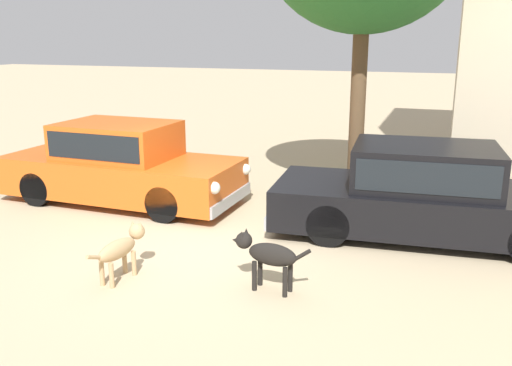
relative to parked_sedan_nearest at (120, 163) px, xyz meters
The scene contains 5 objects.
ground_plane 2.73m from the parked_sedan_nearest, 30.26° to the right, with size 80.00×80.00×0.00m, color tan.
parked_sedan_nearest is the anchor object (origin of this frame).
parked_sedan_second 5.34m from the parked_sedan_nearest, ahead, with size 4.78×2.10×1.41m.
stray_dog_spotted 4.51m from the parked_sedan_nearest, 35.48° to the right, with size 1.03×0.29×0.72m.
stray_dog_tan 3.44m from the parked_sedan_nearest, 57.41° to the right, with size 0.30×1.08×0.66m.
Camera 1 is at (3.31, -7.14, 2.99)m, focal length 38.88 mm.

